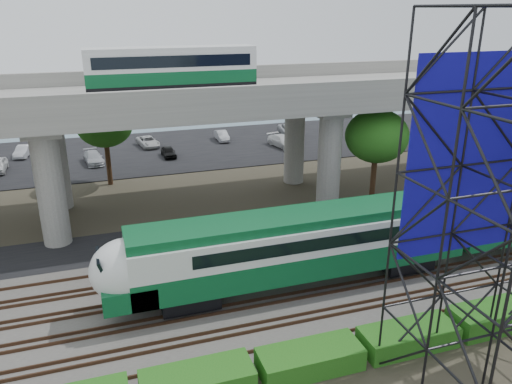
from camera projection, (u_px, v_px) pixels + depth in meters
name	position (u px, v px, depth m)	size (l,w,h in m)	color
ground	(257.00, 319.00, 25.52)	(140.00, 140.00, 0.00)	#474233
ballast_bed	(246.00, 297.00, 27.27)	(90.00, 12.00, 0.20)	slate
service_road	(210.00, 235.00, 34.86)	(90.00, 5.00, 0.08)	black
parking_lot	(161.00, 150.00, 55.80)	(90.00, 18.00, 0.08)	black
harbor_water	(140.00, 114.00, 75.41)	(140.00, 40.00, 0.03)	slate
rail_tracks	(246.00, 294.00, 27.20)	(90.00, 9.52, 0.16)	#472D1E
commuter_train	(339.00, 237.00, 27.93)	(29.30, 3.06, 4.30)	black
overpass	(188.00, 105.00, 36.91)	(80.00, 12.00, 12.40)	#9E9B93
hedge_strip	(310.00, 358.00, 21.79)	(34.60, 1.80, 1.20)	#175313
trees	(128.00, 144.00, 36.62)	(40.94, 16.94, 7.69)	#382314
suv	(164.00, 237.00, 32.86)	(2.30, 4.98, 1.38)	black
parked_cars	(182.00, 144.00, 55.84)	(34.54, 9.85, 1.31)	silver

